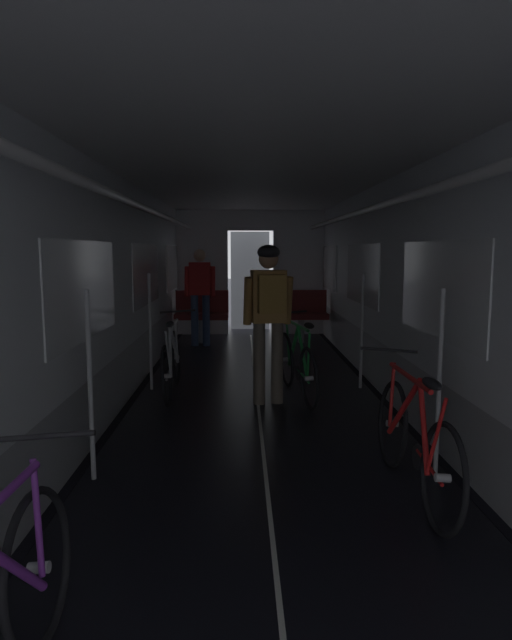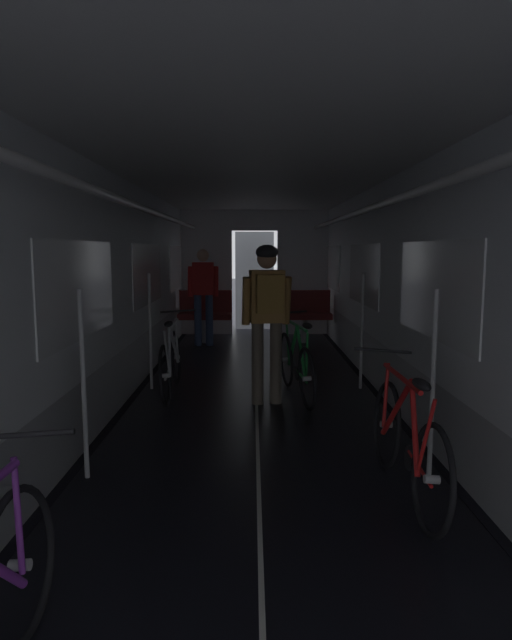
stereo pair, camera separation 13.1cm
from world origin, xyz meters
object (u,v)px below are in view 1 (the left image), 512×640
object	(u,v)px
bicycle_red	(414,441)
bicycle_green_in_aisle	(297,364)
person_standing_near_bench	(200,290)
bicycle_silver	(172,362)
bench_seat_far_left	(202,311)
bench_seat_far_right	(301,311)
person_cyclist_aisle	(269,307)

from	to	relation	value
bicycle_red	bicycle_green_in_aisle	distance (m)	2.57
person_standing_near_bench	bicycle_silver	bearing A→B (deg)	-91.66
bicycle_green_in_aisle	person_standing_near_bench	size ratio (longest dim) A/B	1.00
bench_seat_far_left	bicycle_green_in_aisle	size ratio (longest dim) A/B	0.58
bicycle_red	bicycle_green_in_aisle	size ratio (longest dim) A/B	1.01
bench_seat_far_left	bench_seat_far_right	xyz separation A→B (m)	(1.80, 0.00, 0.00)
bench_seat_far_left	bench_seat_far_right	bearing A→B (deg)	0.00
bench_seat_far_left	person_cyclist_aisle	size ratio (longest dim) A/B	0.57
bench_seat_far_right	bicycle_silver	size ratio (longest dim) A/B	0.58
bicycle_silver	person_standing_near_bench	size ratio (longest dim) A/B	1.00
bench_seat_far_left	person_cyclist_aisle	xyz separation A→B (m)	(1.02, -4.04, 0.50)
bench_seat_far_right	person_cyclist_aisle	bearing A→B (deg)	-100.98
bench_seat_far_right	bicycle_red	distance (m)	6.29
bench_seat_far_right	person_standing_near_bench	distance (m)	1.88
bench_seat_far_right	person_cyclist_aisle	distance (m)	4.14
bench_seat_far_left	bicycle_silver	size ratio (longest dim) A/B	0.58
bicycle_red	bicycle_silver	bearing A→B (deg)	126.69
bicycle_red	bicycle_green_in_aisle	world-z (taller)	bicycle_red
bench_seat_far_left	bicycle_green_in_aisle	world-z (taller)	bench_seat_far_left
bench_seat_far_left	person_cyclist_aisle	world-z (taller)	person_cyclist_aisle
bench_seat_far_left	person_standing_near_bench	size ratio (longest dim) A/B	0.58
bench_seat_far_left	bicycle_red	bearing A→B (deg)	-73.16
person_cyclist_aisle	bicycle_green_in_aisle	distance (m)	0.81
bench_seat_far_left	bicycle_silver	world-z (taller)	bench_seat_far_left
bench_seat_far_right	bicycle_green_in_aisle	distance (m)	3.80
bicycle_silver	person_cyclist_aisle	distance (m)	1.37
bench_seat_far_left	person_standing_near_bench	xyz separation A→B (m)	(0.00, -0.38, 0.41)
bicycle_green_in_aisle	person_cyclist_aisle	bearing A→B (deg)	-141.55
person_standing_near_bench	bench_seat_far_left	bearing A→B (deg)	90.41
person_cyclist_aisle	person_standing_near_bench	xyz separation A→B (m)	(-1.01, 3.66, -0.10)
bench_seat_far_left	person_cyclist_aisle	bearing A→B (deg)	-75.86
bench_seat_far_left	bicycle_silver	bearing A→B (deg)	-91.44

